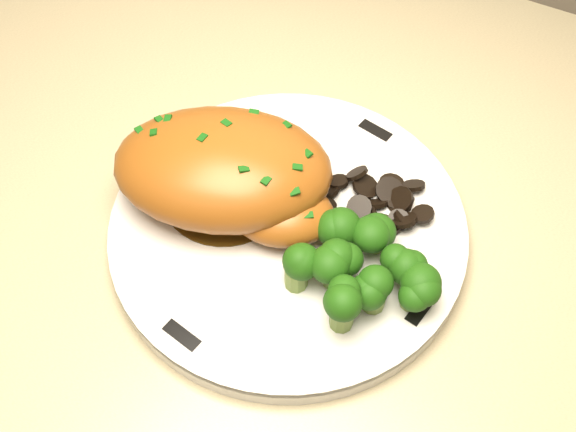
% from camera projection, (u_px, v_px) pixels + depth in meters
% --- Properties ---
extents(plate, '(0.29, 0.29, 0.02)m').
position_uv_depth(plate, '(288.00, 230.00, 0.55)').
color(plate, silver).
rests_on(plate, counter).
extents(rim_accent_0, '(0.03, 0.02, 0.00)m').
position_uv_depth(rim_accent_0, '(375.00, 131.00, 0.59)').
color(rim_accent_0, black).
rests_on(rim_accent_0, plate).
extents(rim_accent_1, '(0.02, 0.03, 0.00)m').
position_uv_depth(rim_accent_1, '(174.00, 149.00, 0.58)').
color(rim_accent_1, black).
rests_on(rim_accent_1, plate).
extents(rim_accent_2, '(0.03, 0.02, 0.00)m').
position_uv_depth(rim_accent_2, '(182.00, 335.00, 0.49)').
color(rim_accent_2, black).
rests_on(rim_accent_2, plate).
extents(rim_accent_3, '(0.02, 0.03, 0.00)m').
position_uv_depth(rim_accent_3, '(421.00, 309.00, 0.50)').
color(rim_accent_3, black).
rests_on(rim_accent_3, plate).
extents(gravy_pool, '(0.10, 0.10, 0.00)m').
position_uv_depth(gravy_pool, '(226.00, 194.00, 0.55)').
color(gravy_pool, '#3D280B').
rests_on(gravy_pool, plate).
extents(chicken_breast, '(0.19, 0.16, 0.06)m').
position_uv_depth(chicken_breast, '(230.00, 174.00, 0.53)').
color(chicken_breast, '#945119').
rests_on(chicken_breast, plate).
extents(mushroom_pile, '(0.08, 0.06, 0.02)m').
position_uv_depth(mushroom_pile, '(374.00, 199.00, 0.55)').
color(mushroom_pile, black).
rests_on(mushroom_pile, plate).
extents(broccoli_florets, '(0.10, 0.09, 0.04)m').
position_uv_depth(broccoli_florets, '(360.00, 266.00, 0.49)').
color(broccoli_florets, olive).
rests_on(broccoli_florets, plate).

